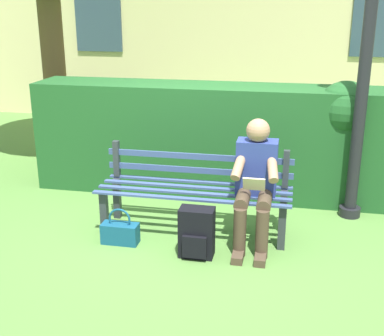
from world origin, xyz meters
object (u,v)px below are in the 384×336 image
at_px(park_bench, 195,190).
at_px(lamp_post, 368,39).
at_px(person_seated, 255,180).
at_px(handbag, 120,232).
at_px(backpack, 197,233).

bearing_deg(park_bench, lamp_post, -157.08).
bearing_deg(lamp_post, park_bench, 22.92).
xyz_separation_m(park_bench, person_seated, (-0.60, 0.17, 0.20)).
bearing_deg(lamp_post, handbag, 26.63).
bearing_deg(park_bench, backpack, 102.38).
distance_m(park_bench, lamp_post, 2.22).
relative_size(backpack, lamp_post, 0.15).
bearing_deg(handbag, backpack, 172.27).
xyz_separation_m(park_bench, backpack, (-0.12, 0.55, -0.20)).
xyz_separation_m(person_seated, handbag, (1.24, 0.28, -0.52)).
bearing_deg(park_bench, person_seated, 164.16).
bearing_deg(lamp_post, backpack, 39.97).
relative_size(park_bench, handbag, 5.33).
bearing_deg(handbag, lamp_post, -153.37).
height_order(person_seated, handbag, person_seated).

